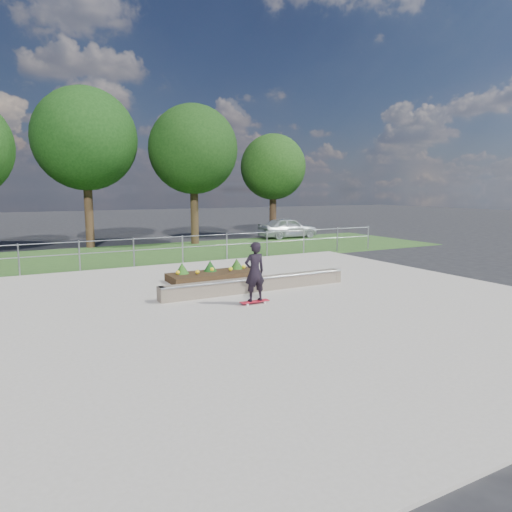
{
  "coord_description": "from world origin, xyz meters",
  "views": [
    {
      "loc": [
        -6.16,
        -10.3,
        3.06
      ],
      "look_at": [
        0.2,
        1.5,
        1.1
      ],
      "focal_mm": 32.0,
      "sensor_mm": 36.0,
      "label": 1
    }
  ],
  "objects_px": {
    "planter_bed": "(213,274)",
    "skateboarder": "(255,272)",
    "grind_ledge": "(257,284)",
    "parked_car": "(288,228)"
  },
  "relations": [
    {
      "from": "planter_bed",
      "to": "skateboarder",
      "type": "distance_m",
      "value": 3.69
    },
    {
      "from": "planter_bed",
      "to": "parked_car",
      "type": "relative_size",
      "value": 0.78
    },
    {
      "from": "grind_ledge",
      "to": "parked_car",
      "type": "bearing_deg",
      "value": 54.44
    },
    {
      "from": "planter_bed",
      "to": "parked_car",
      "type": "distance_m",
      "value": 14.23
    },
    {
      "from": "grind_ledge",
      "to": "planter_bed",
      "type": "xyz_separation_m",
      "value": [
        -0.49,
        2.24,
        -0.02
      ]
    },
    {
      "from": "grind_ledge",
      "to": "parked_car",
      "type": "height_order",
      "value": "parked_car"
    },
    {
      "from": "grind_ledge",
      "to": "parked_car",
      "type": "relative_size",
      "value": 1.57
    },
    {
      "from": "parked_car",
      "to": "planter_bed",
      "type": "bearing_deg",
      "value": 137.92
    },
    {
      "from": "skateboarder",
      "to": "planter_bed",
      "type": "bearing_deg",
      "value": 84.81
    },
    {
      "from": "planter_bed",
      "to": "skateboarder",
      "type": "relative_size",
      "value": 1.81
    }
  ]
}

